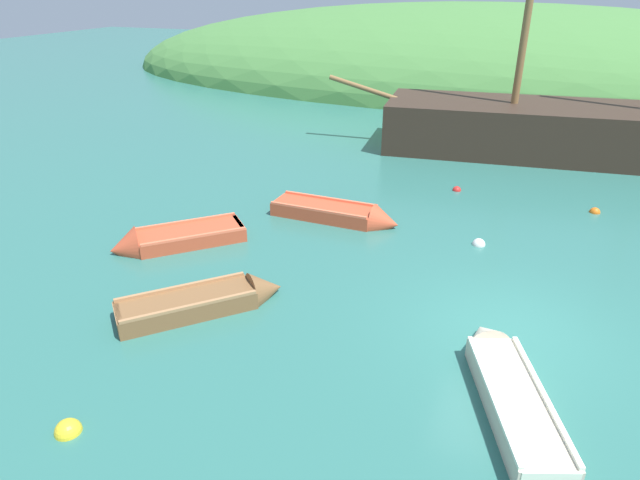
% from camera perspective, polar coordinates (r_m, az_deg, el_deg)
% --- Properties ---
extents(ground_plane, '(120.00, 120.00, 0.00)m').
position_cam_1_polar(ground_plane, '(11.88, 19.04, -8.72)').
color(ground_plane, '#2D6B60').
extents(shore_hill, '(54.20, 25.39, 10.01)m').
position_cam_1_polar(shore_hill, '(42.39, 15.91, 15.86)').
color(shore_hill, '#477F3D').
rests_on(shore_hill, ground).
extents(sailing_ship, '(18.08, 5.53, 11.82)m').
position_cam_1_polar(sailing_ship, '(24.30, 25.95, 9.44)').
color(sailing_ship, '#38281E').
rests_on(sailing_ship, ground).
extents(rowboat_outer_left, '(3.27, 3.21, 1.10)m').
position_cam_1_polar(rowboat_outer_left, '(15.07, -15.30, -0.12)').
color(rowboat_outer_left, '#C64C2D').
rests_on(rowboat_outer_left, ground).
extents(rowboat_near_dock, '(2.14, 3.88, 0.86)m').
position_cam_1_polar(rowboat_near_dock, '(10.17, 18.71, -14.17)').
color(rowboat_near_dock, beige).
rests_on(rowboat_near_dock, ground).
extents(rowboat_outer_right, '(3.13, 3.18, 0.90)m').
position_cam_1_polar(rowboat_outer_right, '(12.07, -11.39, -6.36)').
color(rowboat_outer_right, brown).
rests_on(rowboat_outer_right, ground).
extents(rowboat_portside, '(3.83, 1.18, 1.00)m').
position_cam_1_polar(rowboat_portside, '(16.09, 2.25, 2.53)').
color(rowboat_portside, '#C64C2D').
rests_on(rowboat_portside, ground).
extents(buoy_white, '(0.35, 0.35, 0.35)m').
position_cam_1_polar(buoy_white, '(15.22, 16.11, -0.47)').
color(buoy_white, white).
rests_on(buoy_white, ground).
extents(buoy_red, '(0.29, 0.29, 0.29)m').
position_cam_1_polar(buoy_red, '(19.00, 13.98, 5.01)').
color(buoy_red, red).
rests_on(buoy_red, ground).
extents(buoy_yellow, '(0.42, 0.42, 0.42)m').
position_cam_1_polar(buoy_yellow, '(9.91, -24.61, -17.61)').
color(buoy_yellow, yellow).
rests_on(buoy_yellow, ground).
extents(buoy_orange, '(0.31, 0.31, 0.31)m').
position_cam_1_polar(buoy_orange, '(18.62, 26.58, 2.57)').
color(buoy_orange, orange).
rests_on(buoy_orange, ground).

